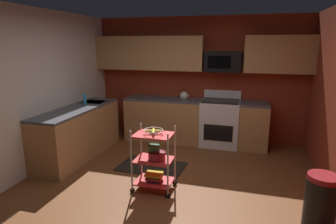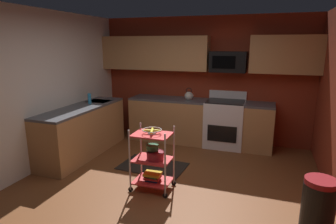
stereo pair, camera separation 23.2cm
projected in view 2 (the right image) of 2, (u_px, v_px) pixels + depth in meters
name	position (u px, v px, depth m)	size (l,w,h in m)	color
floor	(165.00, 190.00, 4.13)	(4.40, 4.80, 0.04)	brown
wall_back	(203.00, 80.00, 6.06)	(4.52, 0.06, 2.60)	maroon
wall_left	(33.00, 92.00, 4.54)	(0.06, 4.80, 2.60)	silver
counter_run	(154.00, 125.00, 5.70)	(3.67, 2.66, 0.92)	#B27F4C
oven_range	(225.00, 123.00, 5.78)	(0.76, 0.65, 1.10)	white
upper_cabinets	(196.00, 54.00, 5.79)	(4.40, 0.33, 0.70)	#B27F4C
microwave	(228.00, 62.00, 5.59)	(0.70, 0.39, 0.40)	black
rolling_cart	(152.00, 159.00, 4.04)	(0.59, 0.41, 0.91)	silver
fruit_bowl	(152.00, 131.00, 3.94)	(0.27, 0.27, 0.07)	silver
mixing_bowl_large	(155.00, 155.00, 4.01)	(0.25, 0.25, 0.11)	maroon
mixing_bowl_small	(152.00, 147.00, 4.03)	(0.18, 0.18, 0.08)	#387F4C
book_stack	(153.00, 176.00, 4.10)	(0.25, 0.20, 0.12)	#1E4C8C
kettle	(189.00, 96.00, 5.90)	(0.21, 0.18, 0.26)	beige
dish_soap_bottle	(89.00, 99.00, 5.47)	(0.06, 0.06, 0.20)	#2D8CBF
trash_can	(318.00, 208.00, 3.07)	(0.34, 0.42, 0.66)	black
floor_rug	(153.00, 166.00, 4.88)	(1.10, 0.70, 0.01)	black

